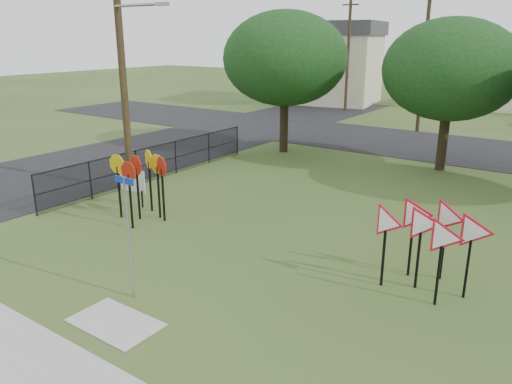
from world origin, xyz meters
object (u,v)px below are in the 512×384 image
info_board (133,182)px  street_name_sign (128,230)px  stop_sign_cluster (142,171)px  yield_sign_cluster (430,227)px

info_board → street_name_sign: bearing=-41.8°
stop_sign_cluster → yield_sign_cluster: (9.31, 0.58, -0.06)m
yield_sign_cluster → stop_sign_cluster: bearing=-176.4°
street_name_sign → stop_sign_cluster: 5.41m
stop_sign_cluster → info_board: size_ratio=1.66×
stop_sign_cluster → info_board: 1.78m
street_name_sign → stop_sign_cluster: size_ratio=1.33×
street_name_sign → info_board: size_ratio=2.21×
stop_sign_cluster → yield_sign_cluster: stop_sign_cluster is taller
stop_sign_cluster → street_name_sign: bearing=-45.7°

